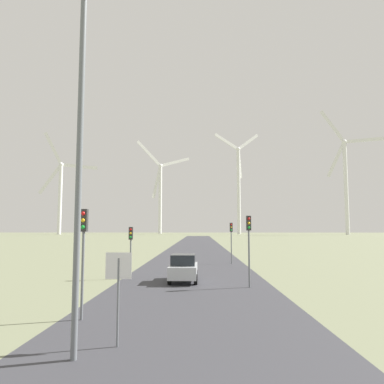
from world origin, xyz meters
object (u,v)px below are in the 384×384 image
Objects in this scene: traffic_light_post_near_right at (249,235)px; traffic_light_post_mid_left at (131,241)px; stop_sign_near at (118,280)px; wind_turbine_right at (346,177)px; car_approaching at (183,268)px; wind_turbine_center at (239,182)px; wind_turbine_far_left at (60,190)px; streetlamp at (80,121)px; traffic_light_post_near_left at (83,238)px; traffic_light_post_mid_right at (231,234)px; wind_turbine_left at (160,191)px.

traffic_light_post_near_right reaches higher than traffic_light_post_mid_left.
wind_turbine_right reaches higher than stop_sign_near.
wind_turbine_center is at bearing 82.87° from car_approaching.
wind_turbine_far_left is at bearing -169.02° from wind_turbine_center.
car_approaching is at bearing 80.95° from streetlamp.
wind_turbine_right reaches higher than wind_turbine_far_left.
traffic_light_post_near_right is 206.60m from wind_turbine_far_left.
car_approaching is at bearing 150.67° from traffic_light_post_near_right.
car_approaching is 0.06× the size of wind_turbine_center.
traffic_light_post_near_right is 1.05× the size of car_approaching.
traffic_light_post_mid_right is (7.87, 23.12, -0.16)m from traffic_light_post_near_left.
wind_turbine_left reaches higher than traffic_light_post_mid_left.
traffic_light_post_near_right is at bearing -82.62° from wind_turbine_left.
traffic_light_post_mid_left is at bearing 95.12° from streetlamp.
streetlamp reaches higher than traffic_light_post_mid_left.
car_approaching is 203.15m from wind_turbine_far_left.
traffic_light_post_near_left is (-2.13, 3.28, 1.19)m from stop_sign_near.
traffic_light_post_near_left is at bearing 123.00° from stop_sign_near.
streetlamp is 5.76m from traffic_light_post_near_left.
wind_turbine_right reaches higher than car_approaching.
wind_turbine_left reaches higher than wind_turbine_far_left.
traffic_light_post_near_left reaches higher than stop_sign_near.
streetlamp is at bearing -69.29° from wind_turbine_far_left.
traffic_light_post_near_right is 218.41m from wind_turbine_left.
traffic_light_post_mid_right is (8.15, 11.16, 0.33)m from traffic_light_post_mid_left.
stop_sign_near is 0.69× the size of traffic_light_post_mid_right.
traffic_light_post_mid_right is at bearing 76.37° from streetlamp.
traffic_light_post_near_right is at bearing 46.79° from traffic_light_post_near_left.
stop_sign_near is at bearing -97.06° from wind_turbine_center.
wind_turbine_right is (106.01, -31.98, 4.20)m from wind_turbine_left.
traffic_light_post_near_left is 225.63m from wind_turbine_left.
stop_sign_near is 213.99m from wind_turbine_right.
wind_turbine_right is (82.22, 180.97, 30.75)m from car_approaching.
wind_turbine_right is at bearing 65.86° from traffic_light_post_near_left.
wind_turbine_center is (21.46, 193.39, 28.86)m from traffic_light_post_mid_right.
traffic_light_post_mid_right is at bearing 71.20° from traffic_light_post_near_left.
stop_sign_near is 15.44m from traffic_light_post_mid_left.
stop_sign_near is at bearing -81.02° from traffic_light_post_mid_left.
traffic_light_post_near_right is 14.97m from traffic_light_post_mid_right.
wind_turbine_far_left is 0.99× the size of wind_turbine_left.
streetlamp reaches higher than traffic_light_post_mid_right.
wind_turbine_left is at bearing 95.63° from stop_sign_near.
wind_turbine_right is at bearing 66.64° from streetlamp.
car_approaching is (3.84, -1.51, -1.77)m from traffic_light_post_mid_left.
car_approaching is at bearing -114.43° from wind_turbine_right.
traffic_light_post_near_left is 0.07× the size of wind_turbine_center.
wind_turbine_left is at bearing 96.37° from car_approaching.
stop_sign_near is 229.20m from wind_turbine_left.
wind_turbine_right reaches higher than wind_turbine_center.
wind_turbine_center is at bearing 84.06° from traffic_light_post_near_right.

